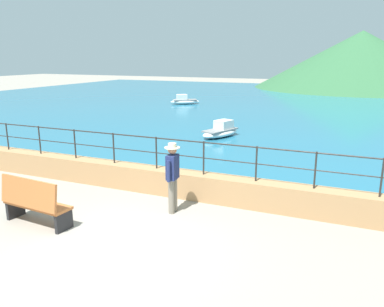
{
  "coord_description": "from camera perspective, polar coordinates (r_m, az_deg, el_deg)",
  "views": [
    {
      "loc": [
        4.34,
        -5.94,
        3.76
      ],
      "look_at": [
        0.16,
        3.7,
        1.1
      ],
      "focal_mm": 36.13,
      "sensor_mm": 36.0,
      "label": 1
    }
  ],
  "objects": [
    {
      "name": "boat_0",
      "position": [
        30.93,
        -1.14,
        7.81
      ],
      "size": [
        2.4,
        2.05,
        0.76
      ],
      "color": "white",
      "rests_on": "lake_water"
    },
    {
      "name": "person_walking",
      "position": [
        9.38,
        -2.88,
        -3.07
      ],
      "size": [
        0.38,
        0.57,
        1.75
      ],
      "color": "slate",
      "rests_on": "ground"
    },
    {
      "name": "ground_plane",
      "position": [
        8.26,
        -11.6,
        -13.17
      ],
      "size": [
        120.0,
        120.0,
        0.0
      ],
      "primitive_type": "plane",
      "color": "gray"
    },
    {
      "name": "hill_main",
      "position": [
        50.89,
        23.62,
        12.55
      ],
      "size": [
        24.68,
        24.68,
        6.66
      ],
      "primitive_type": "cone",
      "color": "#33663D",
      "rests_on": "ground"
    },
    {
      "name": "bench_main",
      "position": [
        9.48,
        -22.31,
        -6.63
      ],
      "size": [
        1.74,
        0.69,
        1.13
      ],
      "color": "#B76633",
      "rests_on": "ground"
    },
    {
      "name": "railing",
      "position": [
        10.41,
        -1.88,
        0.59
      ],
      "size": [
        18.44,
        0.04,
        0.9
      ],
      "color": "#282623",
      "rests_on": "promenade_wall"
    },
    {
      "name": "boat_2",
      "position": [
        18.28,
        4.29,
        3.33
      ],
      "size": [
        1.6,
        2.47,
        0.76
      ],
      "color": "white",
      "rests_on": "lake_water"
    },
    {
      "name": "lake_water",
      "position": [
        32.29,
        15.71,
        7.03
      ],
      "size": [
        64.0,
        44.32,
        0.06
      ],
      "primitive_type": "cube",
      "color": "#236B89",
      "rests_on": "ground"
    },
    {
      "name": "promenade_wall",
      "position": [
        10.68,
        -1.84,
        -4.43
      ],
      "size": [
        20.0,
        0.56,
        0.7
      ],
      "primitive_type": "cube",
      "color": "tan",
      "rests_on": "ground"
    }
  ]
}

